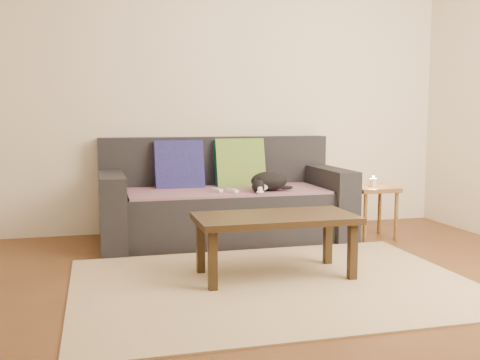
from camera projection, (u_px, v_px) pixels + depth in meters
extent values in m
plane|color=brown|center=(282.00, 292.00, 3.39)|extent=(4.50, 4.50, 0.00)
cube|color=beige|center=(213.00, 90.00, 5.17)|extent=(4.50, 0.04, 2.60)
cube|color=#232328|center=(226.00, 216.00, 4.81)|extent=(1.70, 0.78, 0.42)
cube|color=#232328|center=(216.00, 161.00, 5.15)|extent=(2.10, 0.18, 0.45)
cube|color=#232328|center=(112.00, 210.00, 4.57)|extent=(0.20, 0.90, 0.60)
cube|color=#232328|center=(328.00, 201.00, 5.04)|extent=(0.20, 0.90, 0.60)
cube|color=#422B50|center=(226.00, 191.00, 4.77)|extent=(1.66, 0.74, 0.02)
cube|color=#0F1142|center=(179.00, 165.00, 4.90)|extent=(0.43, 0.22, 0.44)
cube|color=#0B4938|center=(240.00, 164.00, 5.04)|extent=(0.45, 0.22, 0.46)
ellipsoid|color=black|center=(269.00, 181.00, 4.67)|extent=(0.33, 0.26, 0.16)
sphere|color=black|center=(258.00, 186.00, 4.54)|extent=(0.12, 0.12, 0.11)
sphere|color=white|center=(260.00, 189.00, 4.50)|extent=(0.05, 0.05, 0.04)
ellipsoid|color=black|center=(286.00, 188.00, 4.65)|extent=(0.13, 0.05, 0.04)
cube|color=white|center=(217.00, 190.00, 4.61)|extent=(0.07, 0.15, 0.03)
cube|color=white|center=(232.00, 191.00, 4.57)|extent=(0.07, 0.15, 0.03)
cube|color=brown|center=(373.00, 189.00, 4.85)|extent=(0.36, 0.36, 0.04)
cylinder|color=brown|center=(365.00, 218.00, 4.70)|extent=(0.03, 0.03, 0.42)
cylinder|color=brown|center=(396.00, 217.00, 4.78)|extent=(0.03, 0.03, 0.42)
cylinder|color=brown|center=(350.00, 212.00, 4.98)|extent=(0.03, 0.03, 0.42)
cylinder|color=brown|center=(379.00, 211.00, 5.05)|extent=(0.03, 0.03, 0.42)
cylinder|color=beige|center=(373.00, 183.00, 4.85)|extent=(0.06, 0.06, 0.07)
sphere|color=#FFBF59|center=(374.00, 177.00, 4.84)|extent=(0.02, 0.02, 0.02)
cube|color=tan|center=(274.00, 284.00, 3.54)|extent=(2.50, 1.80, 0.01)
cube|color=black|center=(275.00, 218.00, 3.67)|extent=(1.05, 0.52, 0.04)
cube|color=black|center=(213.00, 262.00, 3.39)|extent=(0.05, 0.05, 0.38)
cube|color=black|center=(352.00, 252.00, 3.62)|extent=(0.05, 0.05, 0.38)
cube|color=black|center=(201.00, 247.00, 3.77)|extent=(0.05, 0.05, 0.38)
cube|color=black|center=(328.00, 239.00, 4.00)|extent=(0.05, 0.05, 0.38)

